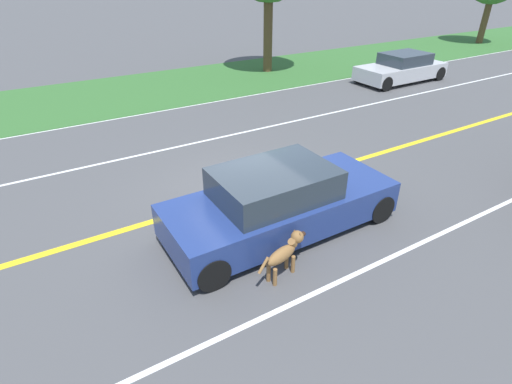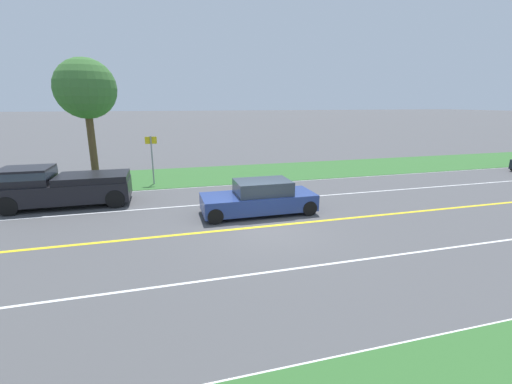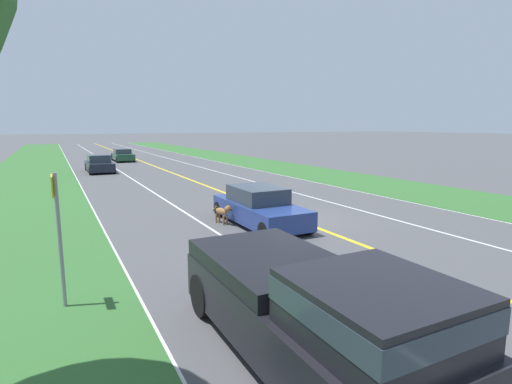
% 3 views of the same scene
% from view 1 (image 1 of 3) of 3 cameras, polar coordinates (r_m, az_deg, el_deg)
% --- Properties ---
extents(ground_plane, '(400.00, 400.00, 0.00)m').
position_cam_1_polar(ground_plane, '(9.62, -1.34, -0.19)').
color(ground_plane, '#4C4C4F').
extents(centre_divider_line, '(0.18, 160.00, 0.01)m').
position_cam_1_polar(centre_divider_line, '(9.62, -1.34, -0.17)').
color(centre_divider_line, yellow).
rests_on(centre_divider_line, ground).
extents(lane_edge_line_left, '(0.14, 160.00, 0.01)m').
position_cam_1_polar(lane_edge_line_left, '(15.58, -14.56, 10.97)').
color(lane_edge_line_left, white).
rests_on(lane_edge_line_left, ground).
extents(lane_dash_same_dir, '(0.10, 160.00, 0.01)m').
position_cam_1_polar(lane_dash_same_dir, '(7.36, 12.71, -11.96)').
color(lane_dash_same_dir, white).
rests_on(lane_dash_same_dir, ground).
extents(lane_dash_oncoming, '(0.10, 160.00, 0.01)m').
position_cam_1_polar(lane_dash_oncoming, '(12.47, -9.46, 6.77)').
color(lane_dash_oncoming, white).
rests_on(lane_dash_oncoming, ground).
extents(grass_verge_left, '(6.00, 160.00, 0.03)m').
position_cam_1_polar(grass_verge_left, '(18.36, -17.59, 13.41)').
color(grass_verge_left, '#33662D').
rests_on(grass_verge_left, ground).
extents(ego_car, '(1.91, 4.74, 1.42)m').
position_cam_1_polar(ego_car, '(8.02, 3.37, -1.48)').
color(ego_car, navy).
rests_on(ego_car, ground).
extents(dog, '(0.43, 1.18, 0.78)m').
position_cam_1_polar(dog, '(7.00, 4.21, -8.54)').
color(dog, olive).
rests_on(dog, ground).
extents(oncoming_car, '(1.82, 4.33, 1.27)m').
position_cam_1_polar(oncoming_car, '(20.36, 20.07, 16.26)').
color(oncoming_car, silver).
rests_on(oncoming_car, ground).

